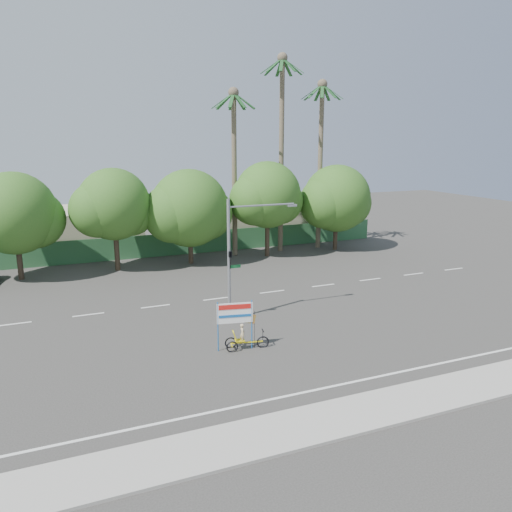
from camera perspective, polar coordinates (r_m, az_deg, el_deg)
name	(u,v)px	position (r m, az deg, el deg)	size (l,w,h in m)	color
ground	(300,338)	(26.62, 5.05, -9.34)	(120.00, 120.00, 0.00)	#33302D
sidewalk_near	(389,406)	(20.91, 14.93, -16.24)	(50.00, 2.40, 0.12)	gray
fence	(191,243)	(45.68, -7.40, 1.51)	(38.00, 0.08, 2.00)	#336B3D
building_left	(71,231)	(48.47, -20.36, 2.67)	(12.00, 8.00, 4.00)	beige
building_right	(254,221)	(52.25, -0.22, 3.99)	(14.00, 8.00, 3.60)	beige
tree_far_left	(14,216)	(40.20, -25.94, 4.14)	(7.14, 6.00, 7.96)	#473828
tree_left	(113,207)	(40.33, -16.00, 5.41)	(6.66, 5.60, 8.07)	#473828
tree_center	(189,210)	(41.49, -7.68, 5.18)	(7.62, 6.40, 7.85)	#473828
tree_right	(267,197)	(43.69, 1.26, 6.71)	(6.90, 5.80, 8.36)	#473828
tree_far_right	(336,201)	(46.98, 9.14, 6.28)	(7.38, 6.20, 7.94)	#473828
palm_tall	(282,136)	(45.62, 2.94, 13.55)	(3.73, 3.79, 17.45)	#70604C
palm_mid	(321,148)	(47.47, 7.39, 12.16)	(3.73, 3.79, 15.45)	#70604C
palm_short	(234,155)	(43.90, -2.51, 11.48)	(3.73, 3.79, 14.45)	#70604C
traffic_signal	(234,271)	(28.31, -2.50, -1.67)	(4.72, 1.10, 7.00)	gray
trike_billboard	(240,330)	(24.85, -1.85, -8.42)	(2.57, 0.87, 2.56)	black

